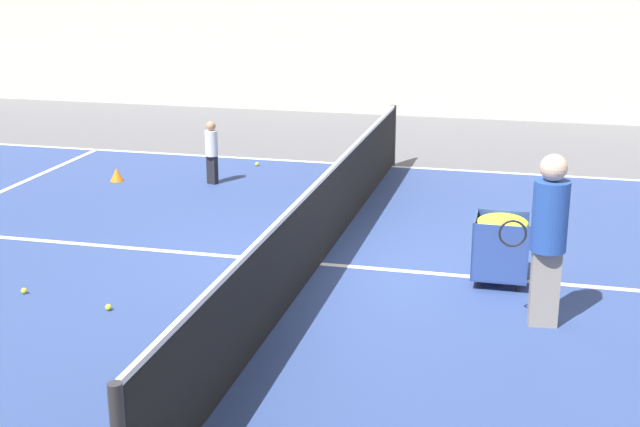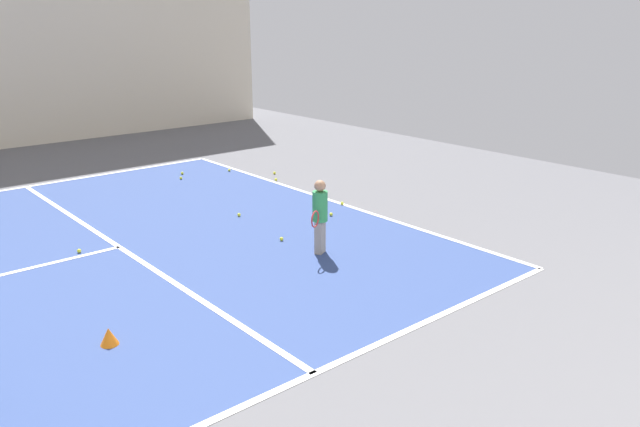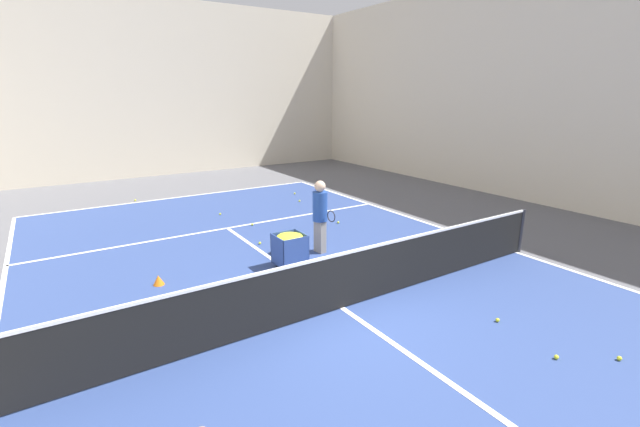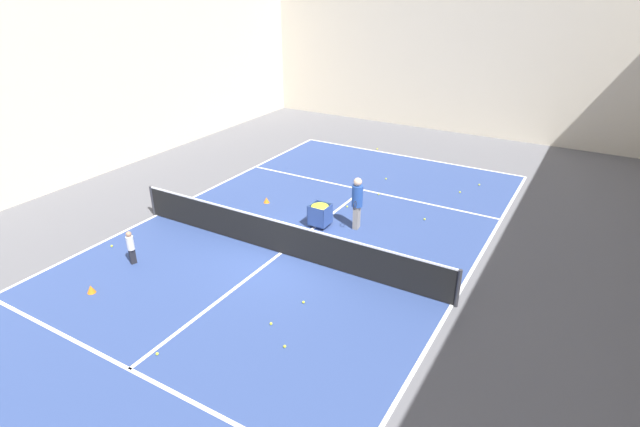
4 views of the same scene
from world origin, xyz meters
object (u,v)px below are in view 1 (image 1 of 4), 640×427
(coach_at_net, at_px, (549,229))
(training_cone_1, at_px, (117,175))
(tennis_net, at_px, (320,221))
(training_cone_0, at_px, (558,214))
(child_midcourt, at_px, (212,148))
(ball_cart, at_px, (502,235))

(coach_at_net, bearing_deg, training_cone_1, -39.03)
(tennis_net, distance_m, training_cone_0, 3.90)
(training_cone_0, bearing_deg, child_midcourt, -98.34)
(coach_at_net, height_order, training_cone_1, coach_at_net)
(ball_cart, height_order, training_cone_1, ball_cart)
(tennis_net, height_order, coach_at_net, coach_at_net)
(training_cone_1, bearing_deg, ball_cart, 63.01)
(child_midcourt, xyz_separation_m, training_cone_0, (0.81, 5.55, -0.50))
(tennis_net, height_order, child_midcourt, tennis_net)
(training_cone_0, distance_m, training_cone_1, 7.19)
(child_midcourt, bearing_deg, training_cone_0, 9.66)
(coach_at_net, distance_m, child_midcourt, 7.11)
(tennis_net, xyz_separation_m, training_cone_1, (-3.19, -4.30, -0.45))
(ball_cart, xyz_separation_m, training_cone_1, (-3.30, -6.48, -0.47))
(ball_cart, bearing_deg, training_cone_1, -116.99)
(coach_at_net, bearing_deg, tennis_net, -31.52)
(coach_at_net, relative_size, training_cone_0, 7.93)
(child_midcourt, bearing_deg, training_cone_1, -153.97)
(child_midcourt, relative_size, ball_cart, 1.29)
(tennis_net, xyz_separation_m, ball_cart, (0.11, 2.18, 0.02))
(child_midcourt, distance_m, ball_cart, 6.01)
(child_midcourt, bearing_deg, tennis_net, -33.85)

